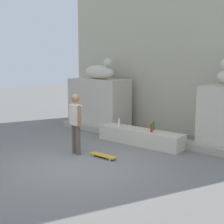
{
  "coord_description": "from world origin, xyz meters",
  "views": [
    {
      "loc": [
        5.48,
        -5.46,
        2.63
      ],
      "look_at": [
        -0.32,
        1.61,
        1.1
      ],
      "focal_mm": 51.91,
      "sensor_mm": 36.0,
      "label": 1
    }
  ],
  "objects_px": {
    "skateboard": "(103,155)",
    "bottle_red": "(151,128)",
    "bottle_clear": "(119,123)",
    "skater": "(76,121)",
    "statue_reclining_left": "(100,71)",
    "bottle_green": "(153,126)"
  },
  "relations": [
    {
      "from": "statue_reclining_left",
      "to": "bottle_red",
      "type": "height_order",
      "value": "statue_reclining_left"
    },
    {
      "from": "bottle_red",
      "to": "bottle_green",
      "type": "distance_m",
      "value": 0.31
    },
    {
      "from": "skater",
      "to": "bottle_clear",
      "type": "bearing_deg",
      "value": 105.03
    },
    {
      "from": "statue_reclining_left",
      "to": "bottle_green",
      "type": "height_order",
      "value": "statue_reclining_left"
    },
    {
      "from": "skater",
      "to": "bottle_green",
      "type": "relative_size",
      "value": 5.47
    },
    {
      "from": "skateboard",
      "to": "bottle_clear",
      "type": "bearing_deg",
      "value": 116.92
    },
    {
      "from": "statue_reclining_left",
      "to": "bottle_green",
      "type": "relative_size",
      "value": 5.5
    },
    {
      "from": "skater",
      "to": "bottle_red",
      "type": "distance_m",
      "value": 2.28
    },
    {
      "from": "statue_reclining_left",
      "to": "skater",
      "type": "xyz_separation_m",
      "value": [
        1.82,
        -3.06,
        -1.21
      ]
    },
    {
      "from": "bottle_red",
      "to": "bottle_green",
      "type": "height_order",
      "value": "bottle_green"
    },
    {
      "from": "bottle_clear",
      "to": "bottle_red",
      "type": "bearing_deg",
      "value": -1.8
    },
    {
      "from": "skateboard",
      "to": "bottle_red",
      "type": "distance_m",
      "value": 1.82
    },
    {
      "from": "bottle_red",
      "to": "skater",
      "type": "bearing_deg",
      "value": -124.15
    },
    {
      "from": "skateboard",
      "to": "bottle_green",
      "type": "height_order",
      "value": "bottle_green"
    },
    {
      "from": "statue_reclining_left",
      "to": "skater",
      "type": "relative_size",
      "value": 1.01
    },
    {
      "from": "statue_reclining_left",
      "to": "skateboard",
      "type": "height_order",
      "value": "statue_reclining_left"
    },
    {
      "from": "skater",
      "to": "bottle_green",
      "type": "height_order",
      "value": "skater"
    },
    {
      "from": "skater",
      "to": "bottle_clear",
      "type": "height_order",
      "value": "skater"
    },
    {
      "from": "bottle_red",
      "to": "bottle_clear",
      "type": "distance_m",
      "value": 1.25
    },
    {
      "from": "statue_reclining_left",
      "to": "skater",
      "type": "height_order",
      "value": "statue_reclining_left"
    },
    {
      "from": "bottle_red",
      "to": "bottle_clear",
      "type": "xyz_separation_m",
      "value": [
        -1.25,
        0.04,
        -0.01
      ]
    },
    {
      "from": "statue_reclining_left",
      "to": "skater",
      "type": "distance_m",
      "value": 3.76
    }
  ]
}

